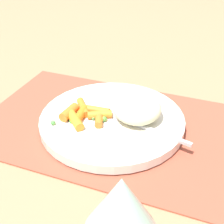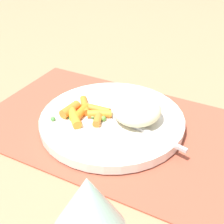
% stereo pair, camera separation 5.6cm
% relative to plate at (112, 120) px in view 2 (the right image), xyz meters
% --- Properties ---
extents(ground_plane, '(2.40, 2.40, 0.00)m').
position_rel_plate_xyz_m(ground_plane, '(0.00, 0.00, -0.01)').
color(ground_plane, '#997551').
extents(placemat, '(0.48, 0.31, 0.01)m').
position_rel_plate_xyz_m(placemat, '(0.00, 0.00, -0.01)').
color(placemat, '#9E4733').
rests_on(placemat, ground_plane).
extents(plate, '(0.26, 0.26, 0.02)m').
position_rel_plate_xyz_m(plate, '(0.00, 0.00, 0.00)').
color(plate, silver).
rests_on(plate, placemat).
extents(rice_mound, '(0.09, 0.09, 0.04)m').
position_rel_plate_xyz_m(rice_mound, '(-0.04, -0.01, 0.03)').
color(rice_mound, beige).
rests_on(rice_mound, plate).
extents(carrot_portion, '(0.09, 0.09, 0.02)m').
position_rel_plate_xyz_m(carrot_portion, '(0.05, 0.02, 0.02)').
color(carrot_portion, orange).
rests_on(carrot_portion, plate).
extents(pea_scatter, '(0.09, 0.08, 0.01)m').
position_rel_plate_xyz_m(pea_scatter, '(0.04, 0.02, 0.01)').
color(pea_scatter, '#528E43').
rests_on(pea_scatter, plate).
extents(fork, '(0.21, 0.06, 0.01)m').
position_rel_plate_xyz_m(fork, '(-0.02, 0.01, 0.01)').
color(fork, '#B9B9B9').
rests_on(fork, plate).
extents(wine_glass, '(0.08, 0.08, 0.14)m').
position_rel_plate_xyz_m(wine_glass, '(-0.10, 0.25, 0.08)').
color(wine_glass, '#B2E0CC').
rests_on(wine_glass, ground_plane).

